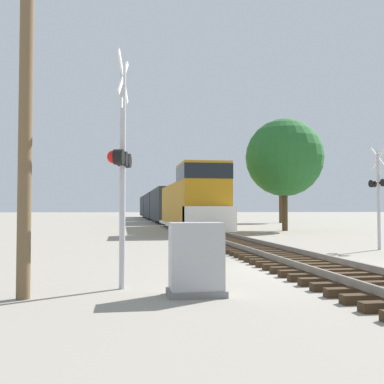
% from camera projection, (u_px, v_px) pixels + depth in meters
% --- Properties ---
extents(ground_plane, '(400.00, 400.00, 0.00)m').
position_uv_depth(ground_plane, '(315.00, 271.00, 11.52)').
color(ground_plane, gray).
extents(rail_track_bed, '(2.60, 160.00, 0.31)m').
position_uv_depth(rail_track_bed, '(315.00, 266.00, 11.53)').
color(rail_track_bed, '#382819').
rests_on(rail_track_bed, ground).
extents(freight_train, '(2.89, 65.78, 4.39)m').
position_uv_depth(freight_train, '(161.00, 206.00, 56.85)').
color(freight_train, '#B77A14').
rests_on(freight_train, ground).
extents(crossing_signal_near, '(0.50, 1.01, 4.73)m').
position_uv_depth(crossing_signal_near, '(121.00, 160.00, 9.04)').
color(crossing_signal_near, '#B7B7BC').
rests_on(crossing_signal_near, ground).
extents(crossing_signal_far, '(0.41, 1.01, 4.04)m').
position_uv_depth(crossing_signal_far, '(379.00, 188.00, 17.52)').
color(crossing_signal_far, '#B7B7BC').
rests_on(crossing_signal_far, ground).
extents(relay_cabinet, '(1.06, 0.67, 1.34)m').
position_uv_depth(relay_cabinet, '(196.00, 260.00, 8.23)').
color(relay_cabinet, slate).
rests_on(relay_cabinet, ground).
extents(utility_pole, '(1.80, 0.24, 8.79)m').
position_uv_depth(utility_pole, '(27.00, 44.00, 8.09)').
color(utility_pole, brown).
rests_on(utility_pole, ground).
extents(tree_far_right, '(5.65, 5.65, 8.17)m').
position_uv_depth(tree_far_right, '(284.00, 158.00, 32.78)').
color(tree_far_right, '#473521').
rests_on(tree_far_right, ground).
extents(tree_mid_background, '(4.44, 4.44, 7.97)m').
position_uv_depth(tree_mid_background, '(280.00, 173.00, 51.16)').
color(tree_mid_background, '#473521').
rests_on(tree_mid_background, ground).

